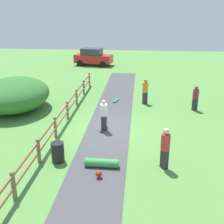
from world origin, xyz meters
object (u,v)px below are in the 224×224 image
(bush_large, at_px, (14,94))
(parked_car_red, at_px, (93,57))
(bystander_orange, at_px, (145,90))
(trash_bin, at_px, (58,152))
(bystander_red, at_px, (165,146))
(skater_fallen, at_px, (101,164))
(skater_riding, at_px, (104,114))
(skateboard_loose, at_px, (116,100))
(bystander_maroon, at_px, (196,97))

(bush_large, distance_m, parked_car_red, 15.51)
(bush_large, distance_m, bystander_orange, 8.68)
(trash_bin, distance_m, bystander_red, 4.60)
(bystander_red, bearing_deg, bystander_orange, 94.81)
(bush_large, bearing_deg, trash_bin, -53.87)
(trash_bin, xyz_separation_m, bystander_orange, (3.85, 8.34, 0.51))
(bystander_orange, relative_size, parked_car_red, 0.39)
(bystander_red, bearing_deg, parked_car_red, 106.60)
(skater_fallen, bearing_deg, bush_large, 134.55)
(bystander_orange, bearing_deg, bush_large, -166.25)
(skater_riding, bearing_deg, trash_bin, -114.61)
(trash_bin, height_order, skateboard_loose, trash_bin)
(bystander_orange, xyz_separation_m, bystander_maroon, (3.21, -1.04, -0.07))
(skateboard_loose, xyz_separation_m, bystander_orange, (2.04, -0.26, 0.87))
(skateboard_loose, bearing_deg, skater_fallen, -89.05)
(bush_large, xyz_separation_m, skater_riding, (6.17, -2.80, -0.05))
(trash_bin, relative_size, bystander_red, 0.49)
(trash_bin, relative_size, bystander_maroon, 0.55)
(trash_bin, distance_m, bystander_maroon, 10.16)
(trash_bin, height_order, bystander_maroon, bystander_maroon)
(skater_riding, height_order, skater_fallen, skater_riding)
(parked_car_red, bearing_deg, bystander_red, -73.40)
(skateboard_loose, relative_size, bystander_orange, 0.47)
(skateboard_loose, distance_m, parked_car_red, 13.50)
(skater_riding, xyz_separation_m, parked_car_red, (-3.48, 18.08, -0.02))
(skateboard_loose, bearing_deg, bystander_red, -72.44)
(bystander_red, bearing_deg, trash_bin, 178.67)
(skater_riding, xyz_separation_m, bystander_red, (2.97, -3.57, 0.03))
(parked_car_red, bearing_deg, bush_large, -99.97)
(skater_fallen, bearing_deg, parked_car_red, 99.96)
(bush_large, distance_m, trash_bin, 7.79)
(skateboard_loose, height_order, bystander_maroon, bystander_maroon)
(bush_large, height_order, skateboard_loose, bush_large)
(bystander_maroon, relative_size, parked_car_red, 0.37)
(skateboard_loose, relative_size, bystander_maroon, 0.50)
(bystander_orange, relative_size, bystander_maroon, 1.07)
(trash_bin, xyz_separation_m, skateboard_loose, (1.81, 8.60, -0.36))
(skateboard_loose, bearing_deg, skater_riding, -92.46)
(trash_bin, bearing_deg, parked_car_red, 95.02)
(skater_fallen, bearing_deg, bystander_maroon, 56.33)
(bush_large, bearing_deg, bystander_red, -34.91)
(skater_fallen, bearing_deg, bystander_red, 5.73)
(skater_fallen, relative_size, parked_car_red, 0.32)
(trash_bin, xyz_separation_m, skater_riding, (1.59, 3.47, 0.53))
(skater_riding, xyz_separation_m, bystander_maroon, (5.47, 3.82, -0.09))
(skateboard_loose, xyz_separation_m, bystander_red, (2.75, -8.70, 0.92))
(parked_car_red, bearing_deg, trash_bin, -84.98)
(skater_riding, distance_m, skater_fallen, 3.93)
(trash_bin, bearing_deg, bush_large, 126.13)
(skateboard_loose, relative_size, bystander_red, 0.45)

